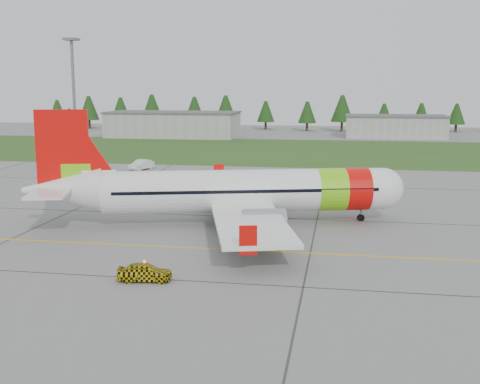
# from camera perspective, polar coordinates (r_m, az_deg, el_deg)

# --- Properties ---
(ground) EXTENTS (320.00, 320.00, 0.00)m
(ground) POSITION_cam_1_polar(r_m,az_deg,el_deg) (40.77, -8.30, -8.16)
(ground) COLOR gray
(ground) RESTS_ON ground
(aircraft) EXTENTS (34.41, 32.42, 10.63)m
(aircraft) POSITION_cam_1_polar(r_m,az_deg,el_deg) (55.48, -0.35, 0.07)
(aircraft) COLOR white
(aircraft) RESTS_ON ground
(follow_me_car) EXTENTS (1.42, 1.60, 3.60)m
(follow_me_car) POSITION_cam_1_polar(r_m,az_deg,el_deg) (39.96, -9.07, -5.87)
(follow_me_car) COLOR yellow
(follow_me_car) RESTS_ON ground
(service_van) EXTENTS (2.07, 2.01, 4.76)m
(service_van) POSITION_cam_1_polar(r_m,az_deg,el_deg) (93.01, -9.39, 3.53)
(service_van) COLOR silver
(service_van) RESTS_ON ground
(grass_strip) EXTENTS (320.00, 50.00, 0.03)m
(grass_strip) POSITION_cam_1_polar(r_m,az_deg,el_deg) (120.08, 3.84, 3.94)
(grass_strip) COLOR #30561E
(grass_strip) RESTS_ON ground
(taxi_guideline) EXTENTS (120.00, 0.25, 0.02)m
(taxi_guideline) POSITION_cam_1_polar(r_m,az_deg,el_deg) (48.11, -5.36, -5.26)
(taxi_guideline) COLOR gold
(taxi_guideline) RESTS_ON ground
(hangar_west) EXTENTS (32.00, 14.00, 6.00)m
(hangar_west) POSITION_cam_1_polar(r_m,az_deg,el_deg) (153.05, -6.35, 6.33)
(hangar_west) COLOR #A8A8A3
(hangar_west) RESTS_ON ground
(hangar_east) EXTENTS (24.00, 12.00, 5.20)m
(hangar_east) POSITION_cam_1_polar(r_m,az_deg,el_deg) (155.64, 14.49, 5.98)
(hangar_east) COLOR #A8A8A3
(hangar_east) RESTS_ON ground
(floodlight_mast) EXTENTS (0.50, 0.50, 20.00)m
(floodlight_mast) POSITION_cam_1_polar(r_m,az_deg,el_deg) (104.63, -15.44, 8.20)
(floodlight_mast) COLOR slate
(floodlight_mast) RESTS_ON ground
(treeline) EXTENTS (160.00, 8.00, 10.00)m
(treeline) POSITION_cam_1_polar(r_m,az_deg,el_deg) (175.39, 5.77, 7.45)
(treeline) COLOR #1C3F14
(treeline) RESTS_ON ground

